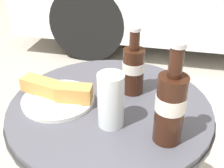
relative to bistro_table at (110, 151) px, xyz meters
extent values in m
cylinder|color=#333333|center=(0.00, 0.00, 0.16)|extent=(0.60, 0.60, 0.01)
cylinder|color=#4C4C56|center=(0.00, 0.00, 0.18)|extent=(0.59, 0.59, 0.02)
cylinder|color=#33190F|center=(0.05, 0.08, 0.26)|extent=(0.06, 0.06, 0.14)
cylinder|color=silver|center=(0.05, 0.08, 0.27)|extent=(0.07, 0.07, 0.03)
cylinder|color=#33190F|center=(0.05, 0.08, 0.35)|extent=(0.03, 0.03, 0.06)
cylinder|color=silver|center=(0.05, 0.08, 0.39)|extent=(0.03, 0.03, 0.01)
cylinder|color=#33190F|center=(0.17, -0.11, 0.27)|extent=(0.07, 0.07, 0.17)
cylinder|color=silver|center=(0.17, -0.11, 0.29)|extent=(0.07, 0.07, 0.04)
cylinder|color=#33190F|center=(0.17, -0.11, 0.39)|extent=(0.03, 0.03, 0.07)
cylinder|color=silver|center=(0.17, -0.11, 0.43)|extent=(0.04, 0.04, 0.01)
cylinder|color=#C68923|center=(0.02, -0.09, 0.24)|extent=(0.06, 0.06, 0.11)
cylinder|color=silver|center=(0.02, -0.09, 0.26)|extent=(0.07, 0.07, 0.15)
cylinder|color=white|center=(-0.15, -0.02, 0.19)|extent=(0.21, 0.21, 0.01)
cube|color=white|center=(-0.15, -0.02, 0.20)|extent=(0.16, 0.16, 0.00)
cube|color=#C68E47|center=(-0.20, -0.01, 0.22)|extent=(0.15, 0.08, 0.04)
cube|color=#C68E47|center=(-0.10, -0.02, 0.22)|extent=(0.11, 0.06, 0.05)
cylinder|color=black|center=(-0.60, 1.73, -0.17)|extent=(0.69, 0.21, 0.69)
camera|label=1|loc=(0.16, -0.65, 0.65)|focal=45.00mm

